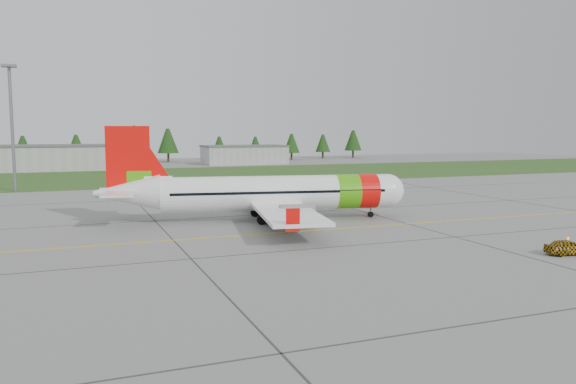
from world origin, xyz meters
name	(u,v)px	position (x,y,z in m)	size (l,w,h in m)	color
ground	(361,245)	(0.00, 0.00, 0.00)	(320.00, 320.00, 0.00)	gray
aircraft	(271,193)	(-2.82, 15.73, 3.01)	(34.26, 32.00, 10.45)	white
follow_me_car	(568,232)	(13.63, -9.49, 1.83)	(1.47, 1.25, 3.66)	#DC9F0C
service_van	(104,183)	(-18.86, 46.49, 1.95)	(1.36, 1.29, 3.90)	silver
grass_strip	(184,175)	(0.00, 82.00, 0.01)	(320.00, 50.00, 0.03)	#30561E
taxi_guideline	(323,230)	(0.00, 8.00, 0.01)	(120.00, 0.25, 0.02)	gold
hangar_west	(42,158)	(-30.00, 110.00, 3.00)	(32.00, 14.00, 6.00)	#A8A8A3
hangar_east	(244,155)	(25.00, 118.00, 2.60)	(24.00, 12.00, 5.20)	#A8A8A3
floodlight_mast	(12,130)	(-32.00, 58.00, 10.00)	(0.50, 0.50, 20.00)	slate
treeline	(150,146)	(0.00, 138.00, 5.00)	(160.00, 8.00, 10.00)	#1C3F14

